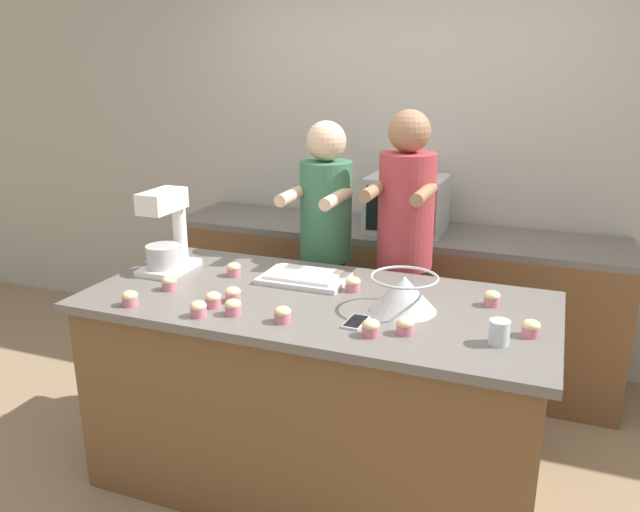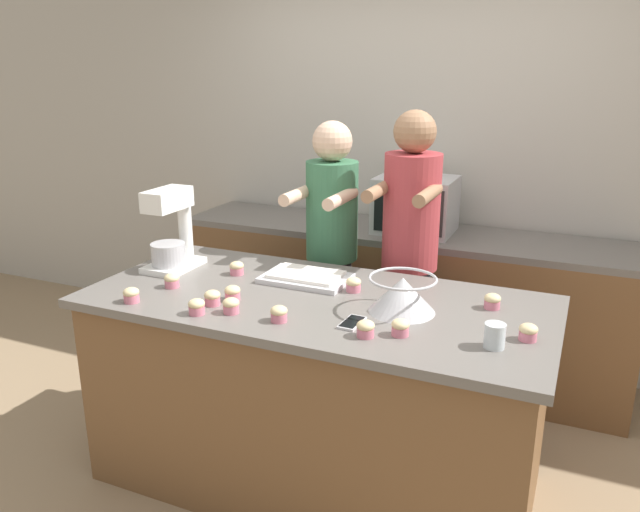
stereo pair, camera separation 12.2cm
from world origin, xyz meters
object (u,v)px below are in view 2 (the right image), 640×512
object	(u,v)px
mixing_bowl	(402,294)
cell_phone	(352,323)
person_left	(331,259)
drinking_glass	(495,336)
cupcake_10	(231,305)
cupcake_12	(366,329)
person_right	(409,263)
cupcake_5	(528,332)
cupcake_11	(173,250)
cupcake_6	(237,268)
cupcake_1	(492,301)
stand_mixer	(172,234)
microwave_oven	(416,205)
baking_tray	(306,277)
cupcake_0	(172,280)
cupcake_4	(400,327)
cupcake_3	(131,295)
cupcake_8	(197,307)
cupcake_7	(212,298)
cupcake_2	(279,314)
cupcake_13	(232,293)
cupcake_9	(353,284)

from	to	relation	value
mixing_bowl	cell_phone	distance (m)	0.26
person_left	drinking_glass	size ratio (longest dim) A/B	17.66
cupcake_10	cupcake_12	bearing A→B (deg)	0.32
person_right	cupcake_5	bearing A→B (deg)	-48.96
cell_phone	cupcake_11	world-z (taller)	cupcake_11
cell_phone	cupcake_6	distance (m)	0.81
drinking_glass	cupcake_1	bearing A→B (deg)	100.03
stand_mixer	cell_phone	size ratio (longest dim) A/B	2.77
microwave_oven	baking_tray	bearing A→B (deg)	-101.90
cupcake_1	cupcake_12	world-z (taller)	same
cupcake_6	cupcake_11	xyz separation A→B (m)	(-0.47, 0.12, 0.00)
baking_tray	cupcake_0	bearing A→B (deg)	-147.94
drinking_glass	microwave_oven	bearing A→B (deg)	115.68
cupcake_4	cupcake_10	xyz separation A→B (m)	(-0.71, -0.07, 0.00)
cupcake_4	cupcake_6	xyz separation A→B (m)	(-0.94, 0.37, 0.00)
cupcake_3	cupcake_11	world-z (taller)	same
microwave_oven	cupcake_11	size ratio (longest dim) A/B	6.66
drinking_glass	cupcake_8	xyz separation A→B (m)	(-1.17, -0.17, -0.01)
baking_tray	person_left	bearing A→B (deg)	99.33
cupcake_3	cupcake_11	bearing A→B (deg)	111.45
cupcake_7	cupcake_6	bearing A→B (deg)	106.33
cell_phone	cupcake_2	world-z (taller)	cupcake_2
mixing_bowl	cupcake_6	size ratio (longest dim) A/B	4.11
cupcake_6	cupcake_2	bearing A→B (deg)	-43.46
cupcake_5	cupcake_2	bearing A→B (deg)	-166.95
mixing_bowl	microwave_oven	world-z (taller)	microwave_oven
cell_phone	cupcake_12	size ratio (longest dim) A/B	2.12
person_left	cupcake_13	xyz separation A→B (m)	(-0.10, -0.87, 0.08)
cupcake_3	cupcake_6	bearing A→B (deg)	65.90
person_right	cupcake_9	bearing A→B (deg)	-100.27
cupcake_0	cupcake_8	world-z (taller)	same
cell_phone	cupcake_11	xyz separation A→B (m)	(-1.21, 0.46, 0.03)
baking_tray	cupcake_11	xyz separation A→B (m)	(-0.82, 0.07, 0.02)
cupcake_13	cupcake_9	bearing A→B (deg)	35.23
microwave_oven	cupcake_6	world-z (taller)	microwave_oven
cell_phone	cupcake_3	world-z (taller)	cupcake_3
cupcake_10	cupcake_12	distance (m)	0.59
mixing_bowl	microwave_oven	bearing A→B (deg)	103.22
person_left	cupcake_10	bearing A→B (deg)	-91.70
person_right	microwave_oven	distance (m)	0.61
cupcake_11	cupcake_2	bearing A→B (deg)	-30.96
drinking_glass	cupcake_11	world-z (taller)	drinking_glass
cupcake_12	person_left	bearing A→B (deg)	119.26
person_right	cupcake_6	xyz separation A→B (m)	(-0.71, -0.57, 0.05)
cupcake_8	stand_mixer	bearing A→B (deg)	134.74
cupcake_10	drinking_glass	bearing A→B (deg)	5.67
cupcake_5	cupcake_6	size ratio (longest dim) A/B	1.00
cupcake_4	cupcake_7	distance (m)	0.83
mixing_bowl	cupcake_7	bearing A→B (deg)	-161.60
mixing_bowl	cupcake_0	size ratio (longest dim) A/B	4.11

